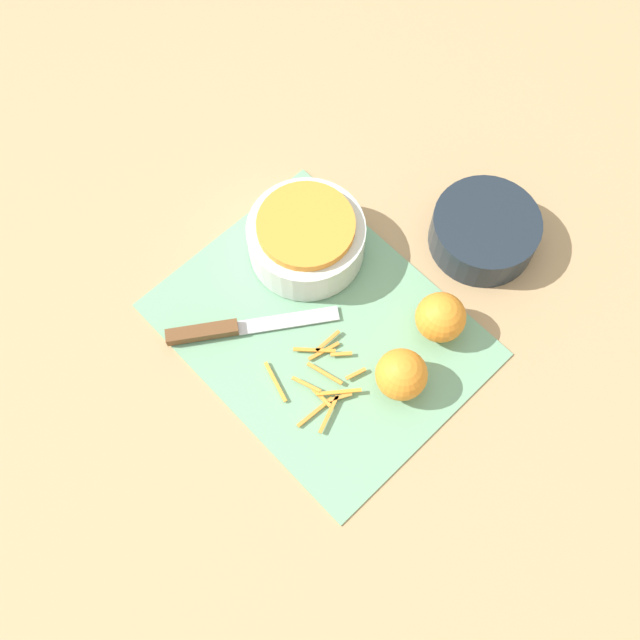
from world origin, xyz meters
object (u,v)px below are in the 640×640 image
(knife, at_px, (222,330))
(orange_left, at_px, (441,317))
(bowl_dark, at_px, (484,231))
(orange_right, at_px, (401,375))
(bowl_speckled, at_px, (306,237))

(knife, relative_size, orange_left, 3.04)
(bowl_dark, height_order, orange_right, orange_right)
(bowl_speckled, height_order, knife, bowl_speckled)
(knife, distance_m, orange_right, 0.26)
(bowl_dark, relative_size, knife, 0.73)
(bowl_dark, bearing_deg, bowl_speckled, -129.80)
(orange_left, xyz_separation_m, orange_right, (0.02, -0.10, 0.00))
(bowl_dark, height_order, knife, bowl_dark)
(bowl_speckled, xyz_separation_m, knife, (0.01, -0.18, -0.03))
(knife, bearing_deg, orange_right, -27.08)
(bowl_dark, bearing_deg, knife, -112.30)
(knife, bearing_deg, bowl_speckled, 38.23)
(orange_right, bearing_deg, bowl_speckled, 167.78)
(orange_left, bearing_deg, bowl_dark, 108.62)
(orange_left, bearing_deg, bowl_speckled, -167.80)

